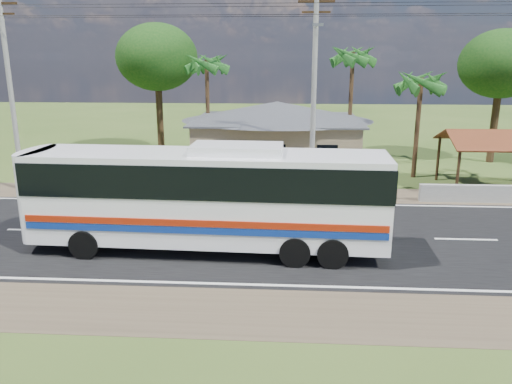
{
  "coord_description": "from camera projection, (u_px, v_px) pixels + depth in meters",
  "views": [
    {
      "loc": [
        1.66,
        -19.52,
        7.2
      ],
      "look_at": [
        0.38,
        1.0,
        1.6
      ],
      "focal_mm": 35.0,
      "sensor_mm": 36.0,
      "label": 1
    }
  ],
  "objects": [
    {
      "name": "road",
      "position": [
        245.0,
        235.0,
        20.79
      ],
      "size": [
        120.0,
        16.0,
        0.03
      ],
      "color": "black",
      "rests_on": "ground"
    },
    {
      "name": "house",
      "position": [
        277.0,
        129.0,
        32.55
      ],
      "size": [
        12.4,
        10.0,
        5.0
      ],
      "color": "tan",
      "rests_on": "ground"
    },
    {
      "name": "tree_behind_house",
      "position": [
        157.0,
        58.0,
        36.74
      ],
      "size": [
        6.0,
        6.0,
        9.61
      ],
      "color": "#47301E",
      "rests_on": "ground"
    },
    {
      "name": "utility_poles",
      "position": [
        307.0,
        86.0,
        25.36
      ],
      "size": [
        32.8,
        2.22,
        11.0
      ],
      "color": "#9E9E99",
      "rests_on": "ground"
    },
    {
      "name": "palm_near",
      "position": [
        421.0,
        83.0,
        29.31
      ],
      "size": [
        2.8,
        2.8,
        6.7
      ],
      "color": "#47301E",
      "rests_on": "ground"
    },
    {
      "name": "motorcycle",
      "position": [
        316.0,
        191.0,
        26.01
      ],
      "size": [
        1.68,
        0.61,
        0.88
      ],
      "primitive_type": "imported",
      "rotation": [
        0.0,
        0.0,
        1.55
      ],
      "color": "black",
      "rests_on": "ground"
    },
    {
      "name": "palm_far",
      "position": [
        207.0,
        64.0,
        34.68
      ],
      "size": [
        2.8,
        2.8,
        7.7
      ],
      "color": "#47301E",
      "rests_on": "ground"
    },
    {
      "name": "tree_behind_shed",
      "position": [
        502.0,
        64.0,
        33.48
      ],
      "size": [
        5.6,
        5.6,
        9.02
      ],
      "color": "#47301E",
      "rests_on": "ground"
    },
    {
      "name": "concrete_barrier",
      "position": [
        489.0,
        194.0,
        25.34
      ],
      "size": [
        7.0,
        0.3,
        0.9
      ],
      "primitive_type": "cube",
      "color": "#9E9E99",
      "rests_on": "ground"
    },
    {
      "name": "palm_mid",
      "position": [
        353.0,
        57.0,
        33.48
      ],
      "size": [
        2.8,
        2.8,
        8.2
      ],
      "color": "#47301E",
      "rests_on": "ground"
    },
    {
      "name": "ground",
      "position": [
        245.0,
        235.0,
        20.79
      ],
      "size": [
        120.0,
        120.0,
        0.0
      ],
      "primitive_type": "plane",
      "color": "#354E1B",
      "rests_on": "ground"
    },
    {
      "name": "waiting_shed",
      "position": [
        493.0,
        140.0,
        27.48
      ],
      "size": [
        5.2,
        4.48,
        3.35
      ],
      "color": "#342513",
      "rests_on": "ground"
    },
    {
      "name": "coach_bus",
      "position": [
        208.0,
        191.0,
        18.59
      ],
      "size": [
        13.36,
        3.27,
        4.12
      ],
      "rotation": [
        0.0,
        0.0,
        -0.03
      ],
      "color": "white",
      "rests_on": "ground"
    }
  ]
}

